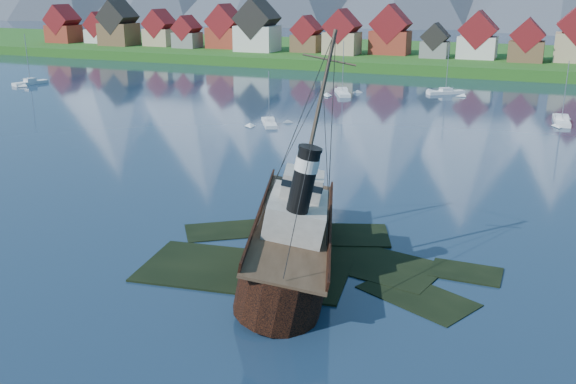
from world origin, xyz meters
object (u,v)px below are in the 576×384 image
at_px(sailboat_c, 342,93).
at_px(sailboat_f, 446,93).
at_px(sailboat_a, 269,123).
at_px(sailboat_b, 30,83).
at_px(sailboat_e, 561,121).
at_px(tugboat_wreck, 291,231).

xyz_separation_m(sailboat_c, sailboat_f, (21.77, 9.73, -0.02)).
xyz_separation_m(sailboat_a, sailboat_b, (-75.66, 21.79, 0.08)).
distance_m(sailboat_a, sailboat_c, 36.96).
bearing_deg(sailboat_b, sailboat_e, 14.17).
relative_size(tugboat_wreck, sailboat_a, 2.81).
height_order(tugboat_wreck, sailboat_f, tugboat_wreck).
height_order(sailboat_a, sailboat_c, sailboat_c).
bearing_deg(sailboat_f, tugboat_wreck, -35.93).
bearing_deg(sailboat_a, sailboat_b, 133.54).
height_order(sailboat_a, sailboat_f, sailboat_f).
bearing_deg(sailboat_f, sailboat_a, -64.21).
relative_size(tugboat_wreck, sailboat_e, 2.41).
bearing_deg(sailboat_c, sailboat_f, -1.45).
bearing_deg(sailboat_a, tugboat_wreck, -94.51).
relative_size(sailboat_a, sailboat_c, 0.79).
height_order(sailboat_a, sailboat_e, sailboat_e).
bearing_deg(sailboat_e, sailboat_f, 130.81).
relative_size(sailboat_b, sailboat_c, 1.04).
height_order(tugboat_wreck, sailboat_c, tugboat_wreck).
bearing_deg(sailboat_b, sailboat_a, -1.93).
bearing_deg(sailboat_f, sailboat_e, 7.77).
xyz_separation_m(tugboat_wreck, sailboat_f, (-2.34, 100.34, -2.54)).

